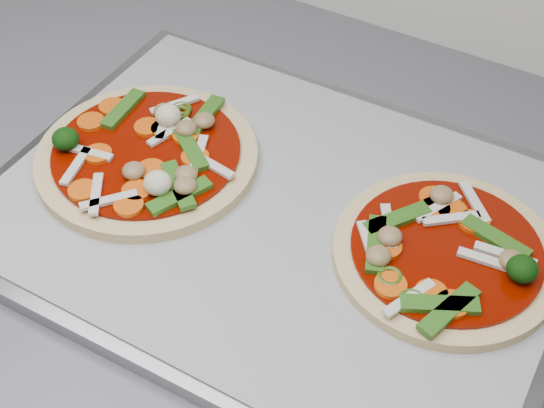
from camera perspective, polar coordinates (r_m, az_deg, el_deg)
The scene contains 5 objects.
countertop at distance 0.73m, azimuth -6.48°, elevation 2.18°, with size 3.60×0.60×0.04m, color #58575E.
baking_tray at distance 0.65m, azimuth 0.50°, elevation -1.01°, with size 0.49×0.36×0.02m, color gray.
parchment at distance 0.64m, azimuth 0.50°, elevation -0.46°, with size 0.47×0.34×0.00m, color gray.
pizza_left at distance 0.69m, azimuth -9.31°, elevation 3.72°, with size 0.22×0.22×0.03m.
pizza_right at distance 0.61m, azimuth 12.90°, elevation -3.60°, with size 0.21×0.21×0.03m.
Camera 1 is at (0.34, 0.89, 1.38)m, focal length 50.00 mm.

